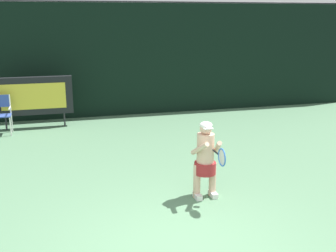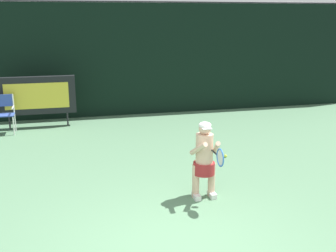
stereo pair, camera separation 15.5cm
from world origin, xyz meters
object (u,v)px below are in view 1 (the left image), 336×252
Objects in this scene: umpire_chair at (1,112)px; tennis_racket at (221,157)px; tennis_player at (206,158)px; scoreboard at (34,96)px; tennis_ball_loose at (224,156)px.

tennis_racket is at bearing -54.89° from umpire_chair.
tennis_player is (4.04, -5.39, 0.14)m from umpire_chair.
umpire_chair is at bearing 126.85° from tennis_player.
tennis_ball_loose is at bearing -41.79° from scoreboard.
scoreboard reaches higher than tennis_ball_loose.
umpire_chair is 6.73m from tennis_player.
tennis_ball_loose is (1.10, 2.45, -0.89)m from tennis_racket.
tennis_racket is 8.85× the size of tennis_ball_loose.
tennis_racket is (4.13, -5.88, 0.31)m from umpire_chair.
tennis_player is at bearing -53.15° from umpire_chair.
umpire_chair is 6.28m from tennis_ball_loose.
tennis_player is at bearing 113.97° from tennis_racket.
tennis_racket is (0.10, -0.49, 0.17)m from tennis_player.
umpire_chair is at bearing 137.92° from tennis_racket.
scoreboard is 3.65× the size of tennis_racket.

